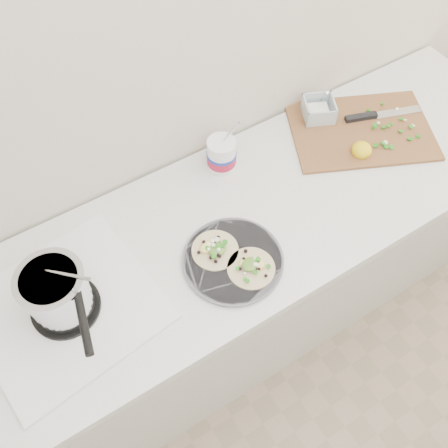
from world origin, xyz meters
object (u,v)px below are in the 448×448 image
tub (222,153)px  stove (61,298)px  taco_plate (233,259)px  cutboard (358,126)px

tub → stove: bearing=-161.3°
stove → taco_plate: bearing=-20.5°
stove → tub: stove is taller
tub → cutboard: 0.53m
stove → taco_plate: 0.51m
stove → cutboard: (1.19, 0.12, -0.06)m
taco_plate → cutboard: size_ratio=0.51×
stove → taco_plate: stove is taller
stove → tub: size_ratio=2.37×
stove → cutboard: 1.20m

